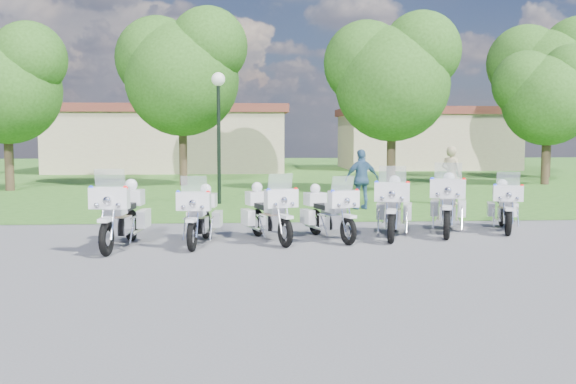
{
  "coord_description": "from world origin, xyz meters",
  "views": [
    {
      "loc": [
        -1.24,
        -13.27,
        2.22
      ],
      "look_at": [
        -0.28,
        1.2,
        0.95
      ],
      "focal_mm": 40.0,
      "sensor_mm": 36.0,
      "label": 1
    }
  ],
  "objects": [
    {
      "name": "ground",
      "position": [
        0.0,
        0.0,
        0.0
      ],
      "size": [
        100.0,
        100.0,
        0.0
      ],
      "primitive_type": "plane",
      "color": "#58585D",
      "rests_on": "ground"
    },
    {
      "name": "motorcycle_4",
      "position": [
        2.01,
        0.63,
        0.67
      ],
      "size": [
        1.18,
        2.33,
        1.6
      ],
      "rotation": [
        0.0,
        0.0,
        2.87
      ],
      "color": "black",
      "rests_on": "ground"
    },
    {
      "name": "bystander_c",
      "position": [
        2.26,
        5.88,
        0.91
      ],
      "size": [
        1.13,
        0.64,
        1.81
      ],
      "primitive_type": "imported",
      "rotation": [
        0.0,
        0.0,
        3.33
      ],
      "color": "#395F89",
      "rests_on": "ground"
    },
    {
      "name": "bystander_a",
      "position": [
        5.41,
        7.1,
        0.94
      ],
      "size": [
        0.81,
        0.81,
        1.89
      ],
      "primitive_type": "imported",
      "rotation": [
        0.0,
        0.0,
        2.36
      ],
      "color": "tan",
      "rests_on": "ground"
    },
    {
      "name": "motorcycle_6",
      "position": [
        4.84,
        1.36,
        0.6
      ],
      "size": [
        1.08,
        2.06,
        1.42
      ],
      "rotation": [
        0.0,
        0.0,
        2.85
      ],
      "color": "black",
      "rests_on": "ground"
    },
    {
      "name": "tree_2",
      "position": [
        4.55,
        12.2,
        4.71
      ],
      "size": [
        5.34,
        4.56,
        7.12
      ],
      "color": "#38281C",
      "rests_on": "ground"
    },
    {
      "name": "motorcycle_5",
      "position": [
        3.37,
        1.03,
        0.69
      ],
      "size": [
        1.3,
        2.37,
        1.65
      ],
      "rotation": [
        0.0,
        0.0,
        2.82
      ],
      "color": "black",
      "rests_on": "ground"
    },
    {
      "name": "motorcycle_1",
      "position": [
        -2.18,
        -0.1,
        0.61
      ],
      "size": [
        0.85,
        2.16,
        1.45
      ],
      "rotation": [
        0.0,
        0.0,
        3.03
      ],
      "color": "black",
      "rests_on": "ground"
    },
    {
      "name": "grass_lawn",
      "position": [
        0.0,
        27.0,
        0.0
      ],
      "size": [
        100.0,
        48.0,
        0.01
      ],
      "primitive_type": "cube",
      "color": "#2C601E",
      "rests_on": "ground"
    },
    {
      "name": "motorcycle_0",
      "position": [
        -3.72,
        -0.37,
        0.67
      ],
      "size": [
        0.91,
        2.4,
        1.61
      ],
      "rotation": [
        0.0,
        0.0,
        3.05
      ],
      "color": "black",
      "rests_on": "ground"
    },
    {
      "name": "tree_4",
      "position": [
        14.86,
        20.19,
        5.61
      ],
      "size": [
        6.36,
        5.42,
        8.47
      ],
      "color": "#38281C",
      "rests_on": "ground"
    },
    {
      "name": "motorcycle_3",
      "position": [
        0.54,
        0.36,
        0.59
      ],
      "size": [
        1.14,
        2.0,
        1.4
      ],
      "rotation": [
        0.0,
        0.0,
        3.49
      ],
      "color": "black",
      "rests_on": "ground"
    },
    {
      "name": "lamp_post",
      "position": [
        -2.11,
        7.7,
        3.21
      ],
      "size": [
        0.44,
        0.44,
        4.26
      ],
      "color": "black",
      "rests_on": "ground"
    },
    {
      "name": "motorcycle_2",
      "position": [
        -0.76,
        0.2,
        0.61
      ],
      "size": [
        1.18,
        2.1,
        1.47
      ],
      "rotation": [
        0.0,
        0.0,
        3.48
      ],
      "color": "black",
      "rests_on": "ground"
    },
    {
      "name": "building_west",
      "position": [
        -6.0,
        28.0,
        2.07
      ],
      "size": [
        14.56,
        8.32,
        4.1
      ],
      "color": "tan",
      "rests_on": "ground"
    },
    {
      "name": "building_east",
      "position": [
        11.0,
        30.0,
        2.07
      ],
      "size": [
        11.44,
        7.28,
        4.1
      ],
      "color": "tan",
      "rests_on": "ground"
    },
    {
      "name": "tree_0",
      "position": [
        -10.84,
        13.38,
        4.46
      ],
      "size": [
        5.06,
        4.32,
        6.75
      ],
      "color": "#38281C",
      "rests_on": "ground"
    },
    {
      "name": "tree_3",
      "position": [
        12.42,
        15.28,
        4.2
      ],
      "size": [
        4.77,
        4.07,
        6.36
      ],
      "color": "#38281C",
      "rests_on": "ground"
    },
    {
      "name": "tree_1",
      "position": [
        -4.09,
        15.78,
        5.21
      ],
      "size": [
        5.91,
        5.04,
        7.87
      ],
      "color": "#38281C",
      "rests_on": "ground"
    }
  ]
}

